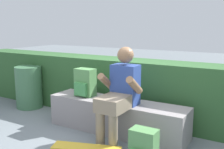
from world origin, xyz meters
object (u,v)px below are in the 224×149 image
person_skater (120,92)px  backpack_on_bench (85,83)px  skateboard_near_person (86,148)px  bench_main (116,116)px  trash_bin (29,87)px  backpack_on_ground (143,148)px

person_skater → backpack_on_bench: (-0.69, 0.21, -0.01)m
person_skater → skateboard_near_person: 0.80m
bench_main → backpack_on_bench: size_ratio=4.95×
backpack_on_bench → trash_bin: (-1.39, 0.20, -0.27)m
trash_bin → person_skater: bearing=-11.0°
backpack_on_ground → trash_bin: (-2.62, 0.84, 0.18)m
bench_main → backpack_on_bench: 0.67m
bench_main → backpack_on_bench: backpack_on_bench is taller
bench_main → skateboard_near_person: bench_main is taller
backpack_on_bench → trash_bin: size_ratio=0.54×
trash_bin → skateboard_near_person: bearing=-25.8°
backpack_on_bench → backpack_on_ground: (1.22, -0.64, -0.45)m
backpack_on_bench → bench_main: bearing=1.0°
skateboard_near_person → trash_bin: trash_bin is taller
bench_main → person_skater: bearing=-51.1°
trash_bin → backpack_on_bench: bearing=-8.1°
person_skater → backpack_on_ground: (0.53, -0.43, -0.45)m
bench_main → skateboard_near_person: (0.04, -0.76, -0.15)m
skateboard_near_person → trash_bin: size_ratio=1.11×
backpack_on_bench → backpack_on_ground: size_ratio=1.00×
skateboard_near_person → backpack_on_bench: size_ratio=2.05×
bench_main → backpack_on_bench: (-0.52, -0.01, 0.42)m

